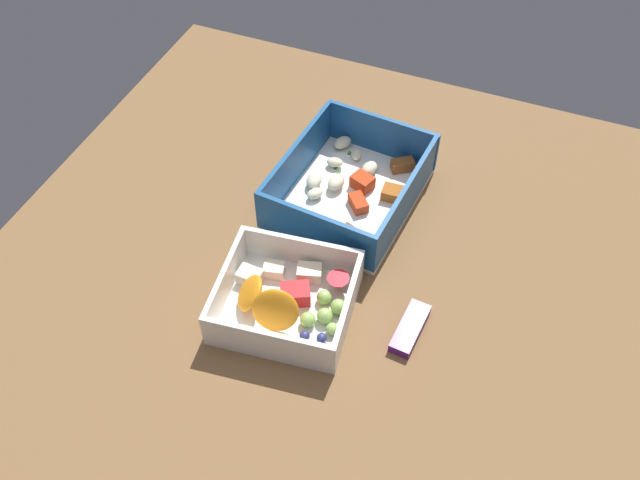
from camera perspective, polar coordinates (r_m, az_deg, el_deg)
name	(u,v)px	position (r cm, az deg, el deg)	size (l,w,h in cm)	color
table_surface	(325,268)	(83.61, 0.40, -2.35)	(80.00, 80.00, 2.00)	brown
pasta_container	(350,188)	(88.55, 2.49, 4.37)	(21.43, 17.78, 6.60)	white
fruit_bowl	(287,300)	(77.39, -2.74, -5.01)	(15.44, 16.44, 5.98)	white
candy_bar	(410,328)	(77.27, 7.52, -7.31)	(7.00, 2.40, 1.20)	#51197A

